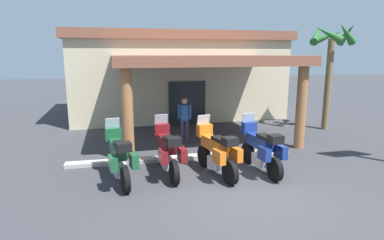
{
  "coord_description": "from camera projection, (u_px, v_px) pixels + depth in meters",
  "views": [
    {
      "loc": [
        -2.96,
        -7.12,
        3.41
      ],
      "look_at": [
        -0.75,
        3.33,
        1.2
      ],
      "focal_mm": 30.17,
      "sensor_mm": 36.0,
      "label": 1
    }
  ],
  "objects": [
    {
      "name": "ground_plane",
      "position": [
        248.0,
        192.0,
        8.12
      ],
      "size": [
        80.0,
        80.0,
        0.0
      ],
      "primitive_type": "plane",
      "color": "#38383D"
    },
    {
      "name": "curb_strip",
      "position": [
        183.0,
        157.0,
        10.58
      ],
      "size": [
        7.38,
        0.36,
        0.12
      ],
      "primitive_type": "cube",
      "color": "#ADA89E",
      "rests_on": "ground_plane"
    },
    {
      "name": "palm_tree_near_portico",
      "position": [
        332.0,
        49.0,
        14.09
      ],
      "size": [
        1.94,
        2.03,
        4.78
      ],
      "color": "brown",
      "rests_on": "ground_plane"
    },
    {
      "name": "motorcycle_blue",
      "position": [
        261.0,
        149.0,
        9.35
      ],
      "size": [
        0.75,
        2.21,
        1.61
      ],
      "rotation": [
        0.0,
        0.0,
        1.68
      ],
      "color": "black",
      "rests_on": "ground_plane"
    },
    {
      "name": "motorcycle_green",
      "position": [
        119.0,
        157.0,
        8.59
      ],
      "size": [
        0.89,
        2.2,
        1.61
      ],
      "rotation": [
        0.0,
        0.0,
        1.76
      ],
      "color": "black",
      "rests_on": "ground_plane"
    },
    {
      "name": "motorcycle_orange",
      "position": [
        217.0,
        152.0,
        9.08
      ],
      "size": [
        0.93,
        2.19,
        1.61
      ],
      "rotation": [
        0.0,
        0.0,
        1.79
      ],
      "color": "black",
      "rests_on": "ground_plane"
    },
    {
      "name": "pedestrian",
      "position": [
        185.0,
        116.0,
        12.61
      ],
      "size": [
        0.51,
        0.32,
        1.71
      ],
      "rotation": [
        0.0,
        0.0,
        4.41
      ],
      "color": "#3F334C",
      "rests_on": "ground_plane"
    },
    {
      "name": "motorcycle_maroon",
      "position": [
        168.0,
        151.0,
        9.11
      ],
      "size": [
        0.74,
        2.21,
        1.61
      ],
      "rotation": [
        0.0,
        0.0,
        1.66
      ],
      "color": "black",
      "rests_on": "ground_plane"
    },
    {
      "name": "motel_building",
      "position": [
        175.0,
        73.0,
        18.06
      ],
      "size": [
        11.55,
        12.01,
        4.5
      ],
      "rotation": [
        0.0,
        0.0,
        0.04
      ],
      "color": "beige",
      "rests_on": "ground_plane"
    }
  ]
}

